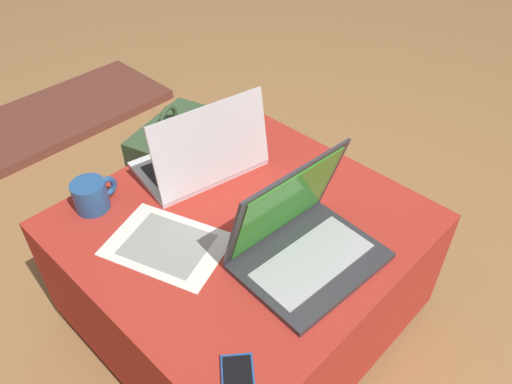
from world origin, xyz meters
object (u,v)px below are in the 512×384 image
object	(u,v)px
backpack	(174,173)
coffee_mug	(92,195)
laptop_near	(302,241)
laptop_far	(203,157)
paper_sheet	(167,245)

from	to	relation	value
backpack	coffee_mug	bearing A→B (deg)	8.55
laptop_near	laptop_far	bearing A→B (deg)	86.15
laptop_near	paper_sheet	world-z (taller)	laptop_near
laptop_far	coffee_mug	world-z (taller)	laptop_far
laptop_near	coffee_mug	world-z (taller)	laptop_near
laptop_near	laptop_far	size ratio (longest dim) A/B	0.91
backpack	coffee_mug	distance (m)	0.52
laptop_far	backpack	xyz separation A→B (m)	(0.09, 0.29, -0.27)
paper_sheet	coffee_mug	world-z (taller)	coffee_mug
laptop_near	paper_sheet	bearing A→B (deg)	131.50
backpack	paper_sheet	xyz separation A→B (m)	(-0.35, -0.45, 0.22)
laptop_near	backpack	size ratio (longest dim) A/B	0.73
laptop_far	laptop_near	bearing A→B (deg)	92.94
backpack	paper_sheet	bearing A→B (deg)	35.08
backpack	coffee_mug	size ratio (longest dim) A/B	3.77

